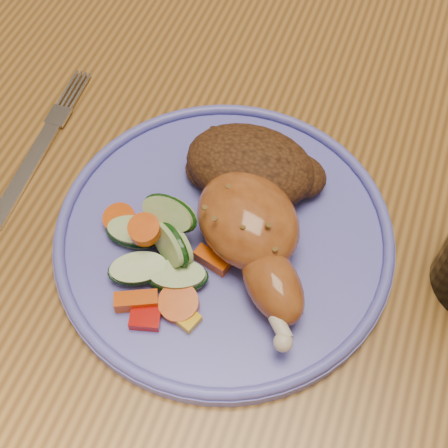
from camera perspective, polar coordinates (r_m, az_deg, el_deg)
name	(u,v)px	position (r m, az deg, el deg)	size (l,w,h in m)	color
ground	(262,387)	(1.29, 3.50, -14.68)	(4.00, 4.00, 0.00)	brown
dining_table	(293,198)	(0.69, 6.37, 2.34)	(0.90, 1.40, 0.75)	#8F5F26
plate	(224,237)	(0.55, 0.00, -1.16)	(0.30, 0.30, 0.01)	#5757BB
plate_rim	(224,230)	(0.54, 0.00, -0.56)	(0.30, 0.30, 0.01)	#5757BB
chicken_leg	(254,235)	(0.52, 2.74, -0.98)	(0.14, 0.16, 0.05)	#A05421
rice_pilaf	(253,167)	(0.57, 2.67, 5.20)	(0.13, 0.09, 0.05)	#472711
vegetable_pile	(158,252)	(0.52, -6.09, -2.56)	(0.12, 0.12, 0.06)	#A50A05
fork	(39,149)	(0.64, -16.54, 6.60)	(0.03, 0.18, 0.00)	silver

